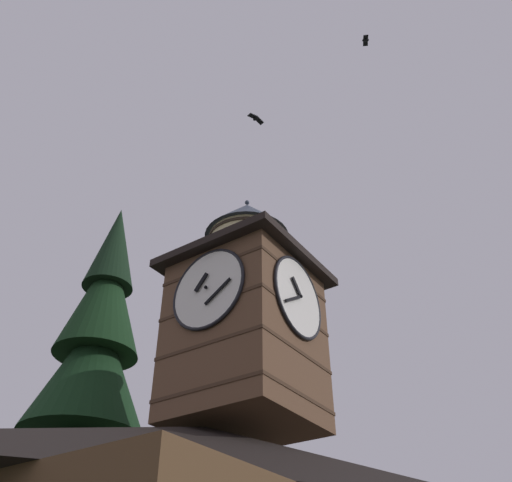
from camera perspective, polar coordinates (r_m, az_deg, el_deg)
The scene contains 4 objects.
clock_tower at distance 16.97m, azimuth -1.02°, elevation -7.41°, with size 4.26×4.26×7.89m.
pine_tree_behind at distance 20.71m, azimuth -17.59°, elevation -19.52°, with size 6.48×6.48×17.02m.
flying_bird_high at distance 22.60m, azimuth 11.04°, elevation 19.34°, with size 0.50×0.38×0.14m.
flying_bird_low at distance 18.54m, azimuth -0.03°, elevation 12.32°, with size 0.61×0.29×0.12m.
Camera 1 is at (12.98, 8.70, 1.42)m, focal length 39.50 mm.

